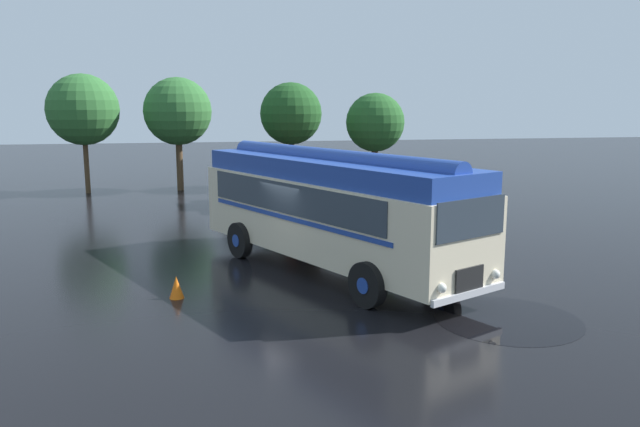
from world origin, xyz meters
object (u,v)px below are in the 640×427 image
car_mid_left (302,185)px  traffic_cone (176,287)px  vintage_bus (331,205)px  car_near_left (242,188)px

car_mid_left → traffic_cone: car_mid_left is taller
vintage_bus → car_near_left: (-1.66, 12.00, -1.05)m
vintage_bus → car_near_left: size_ratio=2.31×
car_near_left → traffic_cone: bearing=-100.7°
traffic_cone → car_mid_left: bearing=68.7°
vintage_bus → car_near_left: bearing=97.9°
car_mid_left → vintage_bus: bearing=-95.7°
vintage_bus → car_mid_left: 12.40m
car_near_left → traffic_cone: (-2.59, -13.76, -0.57)m
car_near_left → vintage_bus: bearing=-82.1°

